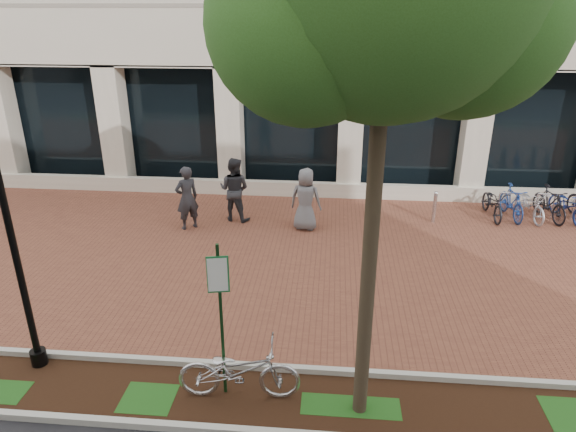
# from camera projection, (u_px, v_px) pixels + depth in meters

# --- Properties ---
(ground) EXTENTS (120.00, 120.00, 0.00)m
(ground) POSITION_uv_depth(u_px,v_px,m) (273.00, 255.00, 13.32)
(ground) COLOR black
(ground) RESTS_ON ground
(brick_plaza) EXTENTS (40.00, 9.00, 0.01)m
(brick_plaza) POSITION_uv_depth(u_px,v_px,m) (273.00, 255.00, 13.32)
(brick_plaza) COLOR brown
(brick_plaza) RESTS_ON ground
(planting_strip) EXTENTS (40.00, 1.50, 0.01)m
(planting_strip) POSITION_uv_depth(u_px,v_px,m) (236.00, 398.00, 8.49)
(planting_strip) COLOR black
(planting_strip) RESTS_ON ground
(curb_plaza_side) EXTENTS (40.00, 0.12, 0.12)m
(curb_plaza_side) POSITION_uv_depth(u_px,v_px,m) (244.00, 366.00, 9.16)
(curb_plaza_side) COLOR #B3B3A9
(curb_plaza_side) RESTS_ON ground
(curb_street_side) EXTENTS (40.00, 0.12, 0.12)m
(curb_street_side) POSITION_uv_depth(u_px,v_px,m) (227.00, 430.00, 7.78)
(curb_street_side) COLOR #B3B3A9
(curb_street_side) RESTS_ON ground
(parking_sign) EXTENTS (0.34, 0.07, 2.76)m
(parking_sign) POSITION_uv_depth(u_px,v_px,m) (220.00, 304.00, 7.96)
(parking_sign) COLOR #143718
(parking_sign) RESTS_ON ground
(lamppost) EXTENTS (0.36, 0.36, 4.78)m
(lamppost) POSITION_uv_depth(u_px,v_px,m) (10.00, 229.00, 8.27)
(lamppost) COLOR black
(lamppost) RESTS_ON ground
(locked_bicycle) EXTENTS (2.04, 0.82, 1.05)m
(locked_bicycle) POSITION_uv_depth(u_px,v_px,m) (239.00, 370.00, 8.34)
(locked_bicycle) COLOR #BBBBC0
(locked_bicycle) RESTS_ON ground
(pedestrian_left) EXTENTS (0.81, 0.78, 1.87)m
(pedestrian_left) POSITION_uv_depth(u_px,v_px,m) (187.00, 198.00, 14.57)
(pedestrian_left) COLOR #28282D
(pedestrian_left) RESTS_ON ground
(pedestrian_mid) EXTENTS (1.08, 0.93, 1.93)m
(pedestrian_mid) POSITION_uv_depth(u_px,v_px,m) (234.00, 189.00, 15.17)
(pedestrian_mid) COLOR #2A2A2F
(pedestrian_mid) RESTS_ON ground
(pedestrian_right) EXTENTS (0.98, 0.74, 1.82)m
(pedestrian_right) POSITION_uv_depth(u_px,v_px,m) (306.00, 199.00, 14.54)
(pedestrian_right) COLOR slate
(pedestrian_right) RESTS_ON ground
(bollard) EXTENTS (0.12, 0.12, 0.97)m
(bollard) POSITION_uv_depth(u_px,v_px,m) (434.00, 207.00, 15.16)
(bollard) COLOR silver
(bollard) RESTS_ON ground
(bike_rack_cluster) EXTENTS (4.24, 1.85, 1.02)m
(bike_rack_cluster) POSITION_uv_depth(u_px,v_px,m) (549.00, 204.00, 15.38)
(bike_rack_cluster) COLOR black
(bike_rack_cluster) RESTS_ON ground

